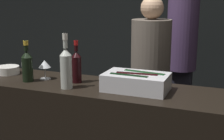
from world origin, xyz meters
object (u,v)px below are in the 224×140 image
(champagne_bottle, at_px, (27,65))
(person_in_hoodie, at_px, (150,74))
(white_wine_bottle, at_px, (66,66))
(person_blond_tee, at_px, (181,53))
(ice_bin_with_bottles, at_px, (136,81))
(bowl_white, at_px, (8,70))
(wine_glass, at_px, (45,65))
(red_wine_bottle_tall, at_px, (77,65))

(champagne_bottle, relative_size, person_in_hoodie, 0.19)
(white_wine_bottle, bearing_deg, person_blond_tee, 71.27)
(champagne_bottle, distance_m, person_in_hoodie, 1.18)
(ice_bin_with_bottles, height_order, champagne_bottle, champagne_bottle)
(ice_bin_with_bottles, bearing_deg, person_in_hoodie, 98.19)
(bowl_white, relative_size, wine_glass, 1.23)
(white_wine_bottle, bearing_deg, person_in_hoodie, 70.42)
(ice_bin_with_bottles, height_order, bowl_white, ice_bin_with_bottles)
(red_wine_bottle_tall, bearing_deg, white_wine_bottle, -89.19)
(person_blond_tee, bearing_deg, champagne_bottle, -47.08)
(wine_glass, bearing_deg, bowl_white, 175.29)
(bowl_white, distance_m, wine_glass, 0.39)
(ice_bin_with_bottles, distance_m, wine_glass, 0.75)
(wine_glass, relative_size, white_wine_bottle, 0.39)
(white_wine_bottle, height_order, champagne_bottle, white_wine_bottle)
(ice_bin_with_bottles, relative_size, red_wine_bottle_tall, 1.37)
(white_wine_bottle, height_order, red_wine_bottle_tall, white_wine_bottle)
(bowl_white, bearing_deg, person_blond_tee, 49.43)
(wine_glass, xyz_separation_m, person_blond_tee, (0.81, 1.42, -0.09))
(wine_glass, xyz_separation_m, champagne_bottle, (-0.08, -0.10, 0.02))
(bowl_white, bearing_deg, champagne_bottle, -24.35)
(wine_glass, relative_size, person_in_hoodie, 0.09)
(white_wine_bottle, xyz_separation_m, person_blond_tee, (0.53, 1.58, -0.14))
(champagne_bottle, height_order, person_blond_tee, person_blond_tee)
(white_wine_bottle, relative_size, red_wine_bottle_tall, 1.22)
(bowl_white, height_order, white_wine_bottle, white_wine_bottle)
(bowl_white, relative_size, red_wine_bottle_tall, 0.58)
(red_wine_bottle_tall, xyz_separation_m, person_in_hoodie, (0.35, 0.82, -0.23))
(red_wine_bottle_tall, relative_size, person_blond_tee, 0.17)
(person_blond_tee, bearing_deg, bowl_white, -57.23)
(red_wine_bottle_tall, relative_size, champagne_bottle, 1.02)
(champagne_bottle, bearing_deg, white_wine_bottle, -8.02)
(white_wine_bottle, relative_size, person_in_hoodie, 0.24)
(ice_bin_with_bottles, distance_m, person_in_hoodie, 0.87)
(person_in_hoodie, bearing_deg, wine_glass, -157.26)
(ice_bin_with_bottles, distance_m, bowl_white, 1.13)
(red_wine_bottle_tall, xyz_separation_m, person_blond_tee, (0.54, 1.42, -0.11))
(person_in_hoodie, bearing_deg, red_wine_bottle_tall, -143.16)
(bowl_white, xyz_separation_m, red_wine_bottle_tall, (0.65, -0.03, 0.10))
(white_wine_bottle, distance_m, champagne_bottle, 0.37)
(wine_glass, bearing_deg, red_wine_bottle_tall, 0.86)
(bowl_white, bearing_deg, white_wine_bottle, -15.70)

